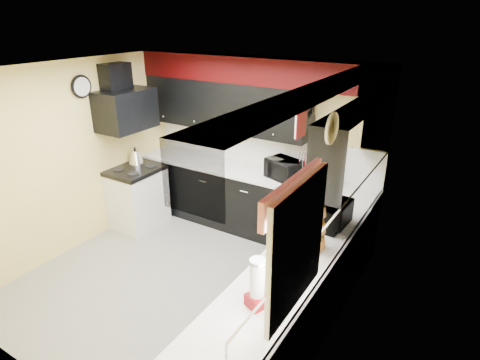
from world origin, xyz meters
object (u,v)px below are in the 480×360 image
(microwave, at_px, (331,214))
(utensil_crock, at_px, (301,175))
(toaster_oven, at_px, (284,169))
(knife_block, at_px, (325,176))
(kettle, at_px, (136,157))

(microwave, height_order, utensil_crock, microwave)
(toaster_oven, relative_size, knife_block, 1.89)
(knife_block, bearing_deg, utensil_crock, 178.57)
(toaster_oven, relative_size, microwave, 0.97)
(microwave, height_order, knife_block, microwave)
(knife_block, bearing_deg, microwave, -70.40)
(kettle, bearing_deg, utensil_crock, 14.52)
(utensil_crock, xyz_separation_m, knife_block, (0.32, 0.02, 0.04))
(toaster_oven, xyz_separation_m, utensil_crock, (0.24, 0.05, -0.06))
(utensil_crock, relative_size, kettle, 0.71)
(microwave, xyz_separation_m, kettle, (-3.18, 0.34, -0.05))
(toaster_oven, height_order, utensil_crock, toaster_oven)
(utensil_crock, bearing_deg, kettle, -165.48)
(toaster_oven, bearing_deg, microwave, -24.57)
(utensil_crock, bearing_deg, knife_block, 2.77)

